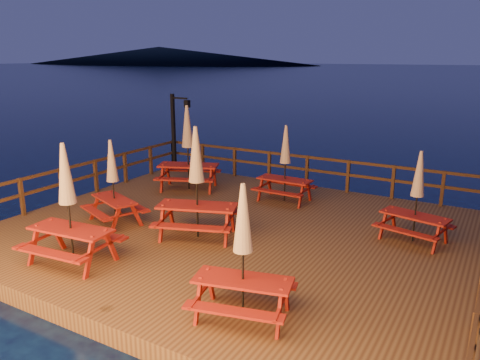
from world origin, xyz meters
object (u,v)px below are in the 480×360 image
at_px(picnic_table_2, 188,146).
at_px(lamp_post, 177,125).
at_px(picnic_table_1, 243,250).
at_px(picnic_table_0, 113,181).

bearing_deg(picnic_table_2, lamp_post, 112.38).
relative_size(lamp_post, picnic_table_1, 1.23).
xyz_separation_m(lamp_post, picnic_table_0, (2.27, -5.75, -0.60)).
bearing_deg(lamp_post, picnic_table_2, -45.04).
bearing_deg(picnic_table_1, picnic_table_0, 142.19).
height_order(picnic_table_0, picnic_table_2, picnic_table_2).
relative_size(lamp_post, picnic_table_2, 1.05).
bearing_deg(lamp_post, picnic_table_1, -46.75).
xyz_separation_m(picnic_table_1, picnic_table_2, (-5.65, 6.13, 0.22)).
xyz_separation_m(picnic_table_0, picnic_table_2, (-0.25, 3.73, 0.28)).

